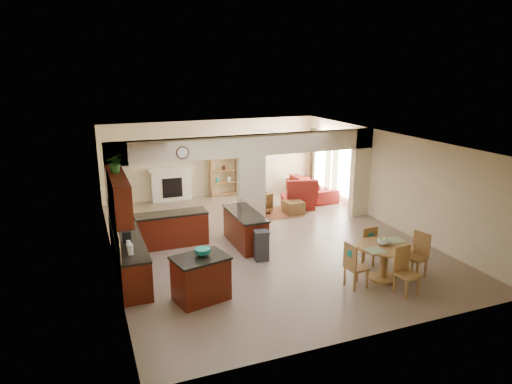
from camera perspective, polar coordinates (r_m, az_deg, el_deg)
name	(u,v)px	position (r m, az deg, el deg)	size (l,w,h in m)	color
floor	(264,240)	(12.71, 1.03, -6.04)	(10.00, 10.00, 0.00)	#766151
ceiling	(265,140)	(11.98, 1.09, 6.53)	(10.00, 10.00, 0.00)	white
wall_back	(213,158)	(16.88, -5.41, 4.23)	(8.00, 8.00, 0.00)	beige
wall_front	(376,263)	(8.13, 14.71, -8.64)	(8.00, 8.00, 0.00)	beige
wall_left	(109,208)	(11.42, -17.86, -1.86)	(10.00, 10.00, 0.00)	beige
wall_right	(388,179)	(14.23, 16.14, 1.60)	(10.00, 10.00, 0.00)	beige
partition_left_pier	(119,196)	(12.40, -16.80, -0.44)	(0.60, 0.25, 2.80)	beige
partition_center_pier	(251,193)	(13.24, -0.59, -0.13)	(0.80, 0.25, 2.20)	beige
partition_right_pier	(360,173)	(14.85, 12.90, 2.37)	(0.60, 0.25, 2.80)	beige
partition_header	(251,145)	(12.94, -0.61, 5.85)	(8.00, 0.25, 0.60)	beige
kitchen_counter	(145,244)	(11.55, -13.72, -6.28)	(2.52, 3.29, 1.48)	#3F1207
upper_cabinets	(119,194)	(10.52, -16.81, -0.27)	(0.35, 2.40, 0.90)	#3F1207
peninsula	(245,229)	(12.25, -1.37, -4.60)	(0.70, 1.85, 0.91)	#3F1207
wall_clock	(183,153)	(12.25, -9.17, 4.88)	(0.34, 0.34, 0.03)	#452217
rug	(274,213)	(14.97, 2.23, -2.68)	(1.60, 1.30, 0.01)	brown
fireplace	(172,184)	(16.54, -10.52, 1.01)	(1.60, 0.35, 1.20)	white
shelving_unit	(224,172)	(16.91, -4.06, 2.55)	(1.00, 0.32, 1.80)	brown
window_a	(345,170)	(16.09, 11.09, 2.74)	(0.02, 0.90, 1.90)	white
window_b	(321,161)	(17.52, 8.14, 3.89)	(0.02, 0.90, 1.90)	white
glazed_door	(332,169)	(16.83, 9.53, 2.84)	(0.02, 0.70, 2.10)	white
drape_a_left	(354,174)	(15.58, 12.13, 2.27)	(0.10, 0.28, 2.30)	#3B1F17
drape_a_right	(335,167)	(16.57, 9.87, 3.16)	(0.10, 0.28, 2.30)	#3B1F17
drape_b_left	(328,164)	(16.99, 9.01, 3.49)	(0.10, 0.28, 2.30)	#3B1F17
drape_b_right	(313,158)	(18.01, 7.10, 4.24)	(0.10, 0.28, 2.30)	#3B1F17
ceiling_fan	(272,132)	(15.32, 2.02, 7.56)	(1.00, 1.00, 0.10)	white
kitchen_island	(201,278)	(9.54, -6.91, -10.64)	(1.23, 1.00, 0.94)	#3F1207
teal_bowl	(203,252)	(9.38, -6.70, -7.45)	(0.32, 0.32, 0.15)	#128173
trash_can	(261,247)	(11.33, 0.69, -6.85)	(0.33, 0.28, 0.71)	#2B2B2D
dining_table	(384,257)	(10.66, 15.73, -7.86)	(1.21, 1.21, 0.82)	brown
fruit_bowl	(384,242)	(10.55, 15.66, -5.98)	(0.28, 0.28, 0.15)	#74A122
sofa	(311,187)	(16.93, 6.95, 0.58)	(0.94, 2.40, 0.70)	maroon
chaise	(298,202)	(15.56, 5.24, -1.25)	(1.04, 0.85, 0.41)	maroon
armchair	(257,203)	(14.87, 0.08, -1.37)	(0.76, 0.79, 0.72)	maroon
ottoman	(293,207)	(14.94, 4.70, -1.93)	(0.58, 0.58, 0.42)	maroon
plant	(115,163)	(10.58, -17.19, 3.52)	(0.40, 0.34, 0.44)	#144D16
chair_north	(366,245)	(11.23, 13.63, -6.41)	(0.46, 0.46, 1.02)	brown
chair_east	(418,253)	(11.10, 19.60, -7.15)	(0.52, 0.52, 1.02)	brown
chair_south	(405,268)	(10.19, 18.11, -9.07)	(0.46, 0.46, 1.02)	brown
chair_west	(354,264)	(10.13, 12.10, -8.78)	(0.46, 0.46, 1.02)	brown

